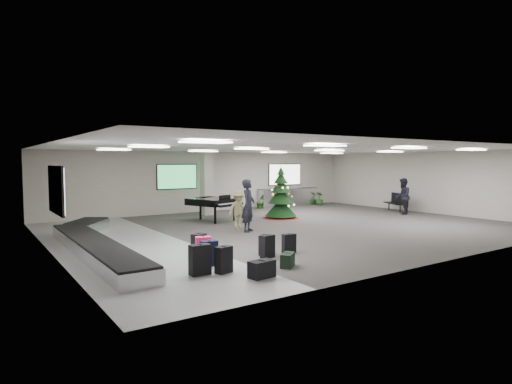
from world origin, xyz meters
TOP-DOWN VIEW (x-y plane):
  - ground at (0.00, 0.00)m, footprint 18.00×18.00m
  - room_envelope at (-0.38, 0.67)m, footprint 18.02×14.02m
  - baggage_carousel at (-7.84, -0.08)m, footprint 2.28×9.71m
  - service_counter at (5.00, 6.65)m, footprint 4.05×0.65m
  - suitcase_0 at (-5.93, -4.73)m, footprint 0.46×0.33m
  - suitcase_1 at (-4.12, -3.99)m, footprint 0.44×0.29m
  - pink_suitcase at (-5.71, -3.24)m, footprint 0.45×0.34m
  - suitcase_3 at (-3.96, -3.62)m, footprint 0.43×0.38m
  - navy_suitcase at (-5.90, -3.93)m, footprint 0.44×0.29m
  - suitcase_5 at (-6.48, -4.58)m, footprint 0.48×0.27m
  - green_duffel at (-4.30, -5.13)m, footprint 0.57×0.53m
  - suitcase_7 at (-3.23, -3.84)m, footprint 0.41×0.26m
  - suitcase_8 at (-5.57, -2.69)m, footprint 0.49×0.40m
  - black_duffel at (-5.42, -5.59)m, footprint 0.64×0.41m
  - christmas_tree at (1.33, 2.53)m, footprint 1.79×1.79m
  - grand_piano at (-1.82, 3.40)m, footprint 2.20×2.51m
  - bench at (8.19, 1.31)m, footprint 1.13×1.62m
  - traveler_a at (-2.12, 0.05)m, footprint 0.87×0.83m
  - traveler_b at (-2.04, 0.90)m, footprint 1.04×0.67m
  - traveler_bench at (7.29, 0.19)m, footprint 1.13×1.07m
  - potted_plant_left at (2.86, 6.50)m, footprint 0.56×0.51m
  - potted_plant_right at (7.03, 6.06)m, footprint 0.49×0.49m

SIDE VIEW (x-z plane):
  - ground at x=0.00m, z-range 0.00..0.00m
  - green_duffel at x=-4.30m, z-range -0.01..0.36m
  - black_duffel at x=-5.42m, z-range -0.01..0.41m
  - baggage_carousel at x=-7.84m, z-range 0.00..0.43m
  - suitcase_7 at x=-3.23m, z-range -0.01..0.57m
  - suitcase_3 at x=-3.96m, z-range -0.01..0.58m
  - suitcase_8 at x=-5.57m, z-range -0.01..0.64m
  - suitcase_1 at x=-4.12m, z-range -0.01..0.64m
  - pink_suitcase at x=-5.71m, z-range -0.01..0.64m
  - suitcase_0 at x=-5.93m, z-range -0.01..0.65m
  - navy_suitcase at x=-5.90m, z-range -0.01..0.66m
  - suitcase_5 at x=-6.48m, z-range -0.01..0.73m
  - potted_plant_right at x=7.03m, z-range 0.00..0.80m
  - potted_plant_left at x=2.86m, z-range 0.00..0.82m
  - service_counter at x=5.00m, z-range 0.01..1.09m
  - bench at x=8.19m, z-range 0.06..1.04m
  - traveler_b at x=-2.04m, z-range 0.00..1.53m
  - grand_piano at x=-1.82m, z-range 0.26..1.46m
  - christmas_tree at x=1.33m, z-range -0.40..2.15m
  - traveler_bench at x=7.29m, z-range 0.00..1.84m
  - traveler_a at x=-2.12m, z-range 0.00..2.00m
  - room_envelope at x=-0.38m, z-range 0.73..3.94m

